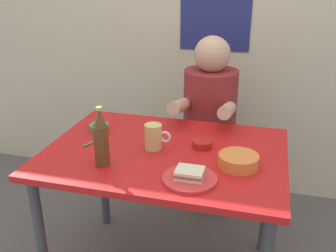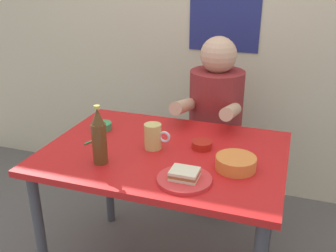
{
  "view_description": "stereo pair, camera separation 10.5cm",
  "coord_description": "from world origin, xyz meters",
  "px_view_note": "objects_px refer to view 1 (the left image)",
  "views": [
    {
      "loc": [
        0.43,
        -1.54,
        1.52
      ],
      "look_at": [
        0.0,
        0.05,
        0.84
      ],
      "focal_mm": 41.02,
      "sensor_mm": 36.0,
      "label": 1
    },
    {
      "loc": [
        0.53,
        -1.51,
        1.52
      ],
      "look_at": [
        0.0,
        0.05,
        0.84
      ],
      "focal_mm": 41.02,
      "sensor_mm": 36.0,
      "label": 2
    }
  ],
  "objects_px": {
    "beer_bottle": "(101,139)",
    "sambal_bowl_red": "(202,144)",
    "stool": "(207,165)",
    "plate_orange": "(190,179)",
    "sandwich": "(190,173)",
    "beer_mug": "(154,137)",
    "person_seated": "(210,104)",
    "dining_table": "(165,168)"
  },
  "relations": [
    {
      "from": "stool",
      "to": "sambal_bowl_red",
      "type": "relative_size",
      "value": 4.69
    },
    {
      "from": "beer_bottle",
      "to": "sambal_bowl_red",
      "type": "distance_m",
      "value": 0.48
    },
    {
      "from": "dining_table",
      "to": "sambal_bowl_red",
      "type": "distance_m",
      "value": 0.21
    },
    {
      "from": "dining_table",
      "to": "person_seated",
      "type": "bearing_deg",
      "value": 80.31
    },
    {
      "from": "beer_bottle",
      "to": "sambal_bowl_red",
      "type": "height_order",
      "value": "beer_bottle"
    },
    {
      "from": "plate_orange",
      "to": "sambal_bowl_red",
      "type": "relative_size",
      "value": 2.29
    },
    {
      "from": "sandwich",
      "to": "plate_orange",
      "type": "bearing_deg",
      "value": -90.0
    },
    {
      "from": "person_seated",
      "to": "beer_mug",
      "type": "height_order",
      "value": "person_seated"
    },
    {
      "from": "person_seated",
      "to": "sambal_bowl_red",
      "type": "relative_size",
      "value": 7.49
    },
    {
      "from": "dining_table",
      "to": "sandwich",
      "type": "distance_m",
      "value": 0.32
    },
    {
      "from": "stool",
      "to": "person_seated",
      "type": "xyz_separation_m",
      "value": [
        -0.0,
        -0.01,
        0.42
      ]
    },
    {
      "from": "plate_orange",
      "to": "sambal_bowl_red",
      "type": "distance_m",
      "value": 0.31
    },
    {
      "from": "dining_table",
      "to": "beer_bottle",
      "type": "distance_m",
      "value": 0.37
    },
    {
      "from": "sandwich",
      "to": "sambal_bowl_red",
      "type": "xyz_separation_m",
      "value": [
        -0.01,
        0.31,
        -0.01
      ]
    },
    {
      "from": "dining_table",
      "to": "person_seated",
      "type": "xyz_separation_m",
      "value": [
        0.11,
        0.62,
        0.12
      ]
    },
    {
      "from": "beer_bottle",
      "to": "sambal_bowl_red",
      "type": "xyz_separation_m",
      "value": [
        0.38,
        0.28,
        -0.1
      ]
    },
    {
      "from": "dining_table",
      "to": "beer_bottle",
      "type": "relative_size",
      "value": 4.2
    },
    {
      "from": "stool",
      "to": "beer_bottle",
      "type": "distance_m",
      "value": 1.03
    },
    {
      "from": "dining_table",
      "to": "plate_orange",
      "type": "xyz_separation_m",
      "value": [
        0.17,
        -0.24,
        0.1
      ]
    },
    {
      "from": "person_seated",
      "to": "sambal_bowl_red",
      "type": "height_order",
      "value": "person_seated"
    },
    {
      "from": "plate_orange",
      "to": "sandwich",
      "type": "distance_m",
      "value": 0.02
    },
    {
      "from": "sambal_bowl_red",
      "to": "plate_orange",
      "type": "bearing_deg",
      "value": -88.5
    },
    {
      "from": "stool",
      "to": "plate_orange",
      "type": "height_order",
      "value": "plate_orange"
    },
    {
      "from": "dining_table",
      "to": "person_seated",
      "type": "relative_size",
      "value": 1.53
    },
    {
      "from": "sambal_bowl_red",
      "to": "beer_bottle",
      "type": "bearing_deg",
      "value": -143.5
    },
    {
      "from": "beer_mug",
      "to": "dining_table",
      "type": "bearing_deg",
      "value": -1.34
    },
    {
      "from": "dining_table",
      "to": "beer_mug",
      "type": "distance_m",
      "value": 0.16
    },
    {
      "from": "person_seated",
      "to": "dining_table",
      "type": "bearing_deg",
      "value": -99.69
    },
    {
      "from": "person_seated",
      "to": "beer_bottle",
      "type": "distance_m",
      "value": 0.89
    },
    {
      "from": "dining_table",
      "to": "beer_mug",
      "type": "height_order",
      "value": "beer_mug"
    },
    {
      "from": "plate_orange",
      "to": "sandwich",
      "type": "relative_size",
      "value": 2.0
    },
    {
      "from": "stool",
      "to": "person_seated",
      "type": "height_order",
      "value": "person_seated"
    },
    {
      "from": "plate_orange",
      "to": "sandwich",
      "type": "xyz_separation_m",
      "value": [
        0.0,
        0.0,
        0.02
      ]
    },
    {
      "from": "dining_table",
      "to": "stool",
      "type": "xyz_separation_m",
      "value": [
        0.11,
        0.63,
        -0.3
      ]
    },
    {
      "from": "beer_mug",
      "to": "beer_bottle",
      "type": "xyz_separation_m",
      "value": [
        -0.17,
        -0.21,
        0.06
      ]
    },
    {
      "from": "sandwich",
      "to": "beer_bottle",
      "type": "distance_m",
      "value": 0.4
    },
    {
      "from": "person_seated",
      "to": "plate_orange",
      "type": "relative_size",
      "value": 3.27
    },
    {
      "from": "beer_mug",
      "to": "sambal_bowl_red",
      "type": "distance_m",
      "value": 0.23
    },
    {
      "from": "stool",
      "to": "sandwich",
      "type": "distance_m",
      "value": 0.97
    },
    {
      "from": "stool",
      "to": "plate_orange",
      "type": "xyz_separation_m",
      "value": [
        0.06,
        -0.87,
        0.4
      ]
    },
    {
      "from": "person_seated",
      "to": "sambal_bowl_red",
      "type": "distance_m",
      "value": 0.55
    },
    {
      "from": "sandwich",
      "to": "sambal_bowl_red",
      "type": "bearing_deg",
      "value": 91.5
    }
  ]
}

